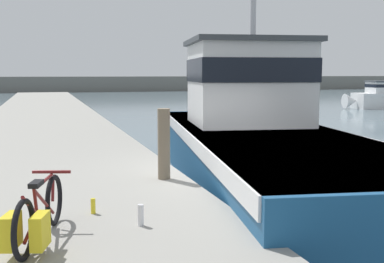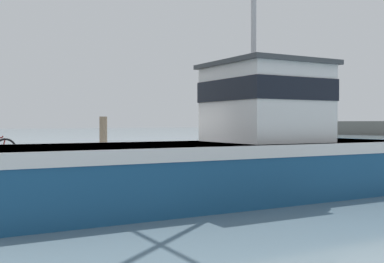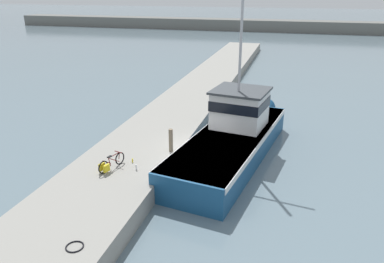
{
  "view_description": "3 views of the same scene",
  "coord_description": "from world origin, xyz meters",
  "px_view_note": "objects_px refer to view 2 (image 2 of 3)",
  "views": [
    {
      "loc": [
        -3.41,
        -8.17,
        2.69
      ],
      "look_at": [
        -0.54,
        1.05,
        1.52
      ],
      "focal_mm": 45.0,
      "sensor_mm": 36.0,
      "label": 1
    },
    {
      "loc": [
        10.31,
        -6.57,
        1.92
      ],
      "look_at": [
        0.11,
        1.48,
        1.7
      ],
      "focal_mm": 45.0,
      "sensor_mm": 36.0,
      "label": 2
    },
    {
      "loc": [
        4.18,
        -16.83,
        8.73
      ],
      "look_at": [
        -0.94,
        1.72,
        1.26
      ],
      "focal_mm": 35.0,
      "sensor_mm": 36.0,
      "label": 3
    }
  ],
  "objects_px": {
    "water_bottle_on_curb": "(4,158)",
    "water_bottle_by_bike": "(23,157)",
    "mooring_post": "(103,139)",
    "fishing_boat_main": "(239,152)"
  },
  "relations": [
    {
      "from": "fishing_boat_main",
      "to": "mooring_post",
      "type": "xyz_separation_m",
      "value": [
        -2.83,
        -2.4,
        0.32
      ]
    },
    {
      "from": "water_bottle_on_curb",
      "to": "water_bottle_by_bike",
      "type": "xyz_separation_m",
      "value": [
        -0.49,
        0.67,
        -0.03
      ]
    },
    {
      "from": "fishing_boat_main",
      "to": "water_bottle_by_bike",
      "type": "bearing_deg",
      "value": -126.36
    },
    {
      "from": "water_bottle_on_curb",
      "to": "water_bottle_by_bike",
      "type": "bearing_deg",
      "value": 125.9
    },
    {
      "from": "mooring_post",
      "to": "water_bottle_by_bike",
      "type": "bearing_deg",
      "value": -128.47
    },
    {
      "from": "mooring_post",
      "to": "water_bottle_by_bike",
      "type": "distance_m",
      "value": 2.25
    },
    {
      "from": "water_bottle_by_bike",
      "to": "mooring_post",
      "type": "bearing_deg",
      "value": 51.53
    },
    {
      "from": "water_bottle_on_curb",
      "to": "water_bottle_by_bike",
      "type": "height_order",
      "value": "water_bottle_on_curb"
    },
    {
      "from": "fishing_boat_main",
      "to": "mooring_post",
      "type": "relative_size",
      "value": 11.32
    },
    {
      "from": "mooring_post",
      "to": "water_bottle_by_bike",
      "type": "relative_size",
      "value": 6.12
    }
  ]
}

